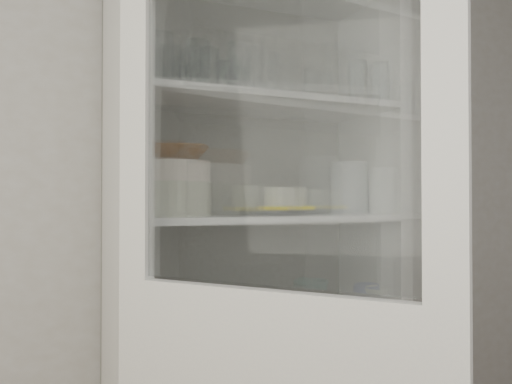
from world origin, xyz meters
name	(u,v)px	position (x,y,z in m)	size (l,w,h in m)	color
wall_back	(183,204)	(0.00, 1.50, 1.30)	(3.60, 0.02, 2.60)	#A19C94
pantry_cabinet	(249,303)	(0.20, 1.34, 0.94)	(1.00, 0.45, 2.10)	silver
tumbler_0	(161,59)	(-0.18, 1.13, 1.74)	(0.08, 0.08, 0.15)	silver
tumbler_1	(198,65)	(-0.06, 1.14, 1.74)	(0.07, 0.07, 0.15)	silver
tumbler_2	(253,69)	(0.12, 1.12, 1.74)	(0.07, 0.07, 0.15)	silver
tumbler_3	(240,68)	(0.08, 1.14, 1.74)	(0.08, 0.08, 0.16)	silver
tumbler_4	(268,74)	(0.19, 1.16, 1.73)	(0.07, 0.07, 0.15)	silver
tumbler_5	(358,82)	(0.53, 1.13, 1.73)	(0.07, 0.07, 0.14)	silver
tumbler_6	(379,83)	(0.61, 1.11, 1.73)	(0.07, 0.07, 0.15)	silver
tumbler_7	(171,70)	(-0.12, 1.25, 1.74)	(0.08, 0.08, 0.15)	silver
tumbler_8	(145,70)	(-0.20, 1.25, 1.73)	(0.07, 0.07, 0.14)	silver
tumbler_9	(182,76)	(-0.07, 1.27, 1.73)	(0.07, 0.07, 0.13)	silver
tumbler_10	(225,81)	(0.08, 1.28, 1.73)	(0.07, 0.07, 0.13)	silver
tumbler_11	(311,88)	(0.43, 1.29, 1.73)	(0.07, 0.07, 0.14)	silver
goblet_0	(183,78)	(-0.03, 1.39, 1.75)	(0.08, 0.08, 0.18)	silver
goblet_1	(229,80)	(0.13, 1.35, 1.75)	(0.08, 0.08, 0.18)	silver
goblet_2	(241,80)	(0.18, 1.36, 1.75)	(0.08, 0.08, 0.19)	silver
goblet_3	(324,90)	(0.53, 1.36, 1.75)	(0.08, 0.08, 0.18)	silver
plate_stack_front	(177,199)	(-0.10, 1.24, 1.32)	(0.22, 0.22, 0.11)	beige
plate_stack_back	(181,199)	(-0.05, 1.37, 1.32)	(0.22, 0.22, 0.11)	beige
cream_bowl	(177,172)	(-0.10, 1.24, 1.41)	(0.21, 0.21, 0.07)	silver
terracotta_bowl	(177,154)	(-0.10, 1.24, 1.46)	(0.21, 0.21, 0.05)	brown
glass_platter	(285,212)	(0.32, 1.29, 1.27)	(0.33, 0.33, 0.02)	silver
yellow_trivet	(285,208)	(0.32, 1.29, 1.29)	(0.18, 0.18, 0.01)	yellow
white_ramekin	(285,197)	(0.32, 1.29, 1.33)	(0.16, 0.16, 0.07)	beige
grey_bowl_stack	(349,188)	(0.61, 1.30, 1.36)	(0.14, 0.14, 0.20)	#AEB3B4
mug_blue	(333,312)	(0.48, 1.22, 0.91)	(0.12, 0.12, 0.09)	navy
mug_teal	(273,308)	(0.30, 1.35, 0.91)	(0.11, 0.11, 0.10)	#1C847A
mug_white	(345,315)	(0.50, 1.16, 0.91)	(0.10, 0.10, 0.09)	beige
teal_jar	(260,310)	(0.23, 1.32, 0.91)	(0.09, 0.09, 0.11)	#1C847A
measuring_cups	(222,331)	(0.05, 1.22, 0.88)	(0.09, 0.09, 0.04)	silver
white_canister	(137,316)	(-0.21, 1.31, 0.93)	(0.12, 0.12, 0.14)	beige
tumbler_12	(209,69)	(-0.03, 1.13, 1.72)	(0.06, 0.06, 0.12)	silver
tumbler_13	(190,73)	(-0.05, 1.25, 1.74)	(0.08, 0.08, 0.15)	silver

